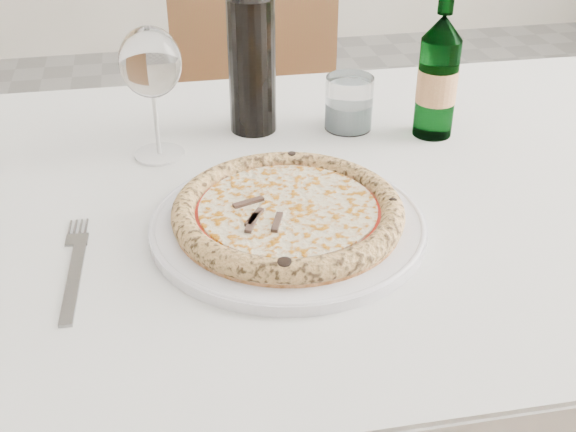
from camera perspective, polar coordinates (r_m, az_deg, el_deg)
name	(u,v)px	position (r m, az deg, el deg)	size (l,w,h in m)	color
dining_table	(274,245)	(1.02, -1.13, -2.28)	(1.47, 0.88, 0.76)	brown
chair_far	(254,112)	(1.78, -2.72, 8.21)	(0.48, 0.48, 0.93)	brown
plate	(288,224)	(0.89, 0.00, -0.62)	(0.34, 0.34, 0.02)	white
pizza	(288,212)	(0.88, 0.00, 0.35)	(0.28, 0.28, 0.03)	tan
fork	(75,268)	(0.86, -16.51, -3.96)	(0.03, 0.22, 0.00)	gray
wine_glass	(151,65)	(1.03, -10.81, 11.61)	(0.09, 0.09, 0.19)	silver
tumbler	(349,106)	(1.15, 4.83, 8.63)	(0.07, 0.07, 0.08)	white
beer_bottle	(438,76)	(1.12, 11.75, 10.75)	(0.06, 0.06, 0.24)	#256633
wine_bottle	(252,52)	(1.11, -2.90, 12.83)	(0.07, 0.07, 0.30)	black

